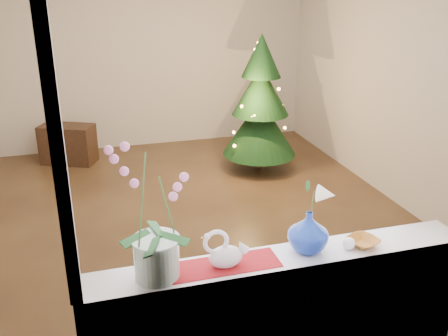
# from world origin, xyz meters

# --- Properties ---
(ground) EXTENTS (5.00, 5.00, 0.00)m
(ground) POSITION_xyz_m (0.00, 0.00, 0.00)
(ground) COLOR #362316
(ground) RESTS_ON ground
(wall_back) EXTENTS (4.50, 0.10, 2.70)m
(wall_back) POSITION_xyz_m (0.00, 2.50, 1.35)
(wall_back) COLOR beige
(wall_back) RESTS_ON ground
(wall_front) EXTENTS (4.50, 0.10, 2.70)m
(wall_front) POSITION_xyz_m (0.00, -2.50, 1.35)
(wall_front) COLOR beige
(wall_front) RESTS_ON ground
(wall_right) EXTENTS (0.10, 5.00, 2.70)m
(wall_right) POSITION_xyz_m (2.25, 0.00, 1.35)
(wall_right) COLOR beige
(wall_right) RESTS_ON ground
(windowsill) EXTENTS (2.20, 0.26, 0.04)m
(windowsill) POSITION_xyz_m (0.00, -2.37, 0.90)
(windowsill) COLOR white
(windowsill) RESTS_ON window_apron
(window_frame) EXTENTS (2.22, 0.06, 1.60)m
(window_frame) POSITION_xyz_m (0.00, -2.47, 1.70)
(window_frame) COLOR white
(window_frame) RESTS_ON windowsill
(runner) EXTENTS (0.70, 0.20, 0.01)m
(runner) POSITION_xyz_m (-0.38, -2.37, 0.92)
(runner) COLOR maroon
(runner) RESTS_ON windowsill
(orchid_pot) EXTENTS (0.31, 0.31, 0.72)m
(orchid_pot) POSITION_xyz_m (-0.68, -2.37, 1.28)
(orchid_pot) COLOR silver
(orchid_pot) RESTS_ON windowsill
(swan) EXTENTS (0.27, 0.19, 0.21)m
(swan) POSITION_xyz_m (-0.32, -2.38, 1.03)
(swan) COLOR silver
(swan) RESTS_ON windowsill
(blue_vase) EXTENTS (0.33, 0.33, 0.27)m
(blue_vase) POSITION_xyz_m (0.16, -2.35, 1.06)
(blue_vase) COLOR navy
(blue_vase) RESTS_ON windowsill
(lily) EXTENTS (0.15, 0.09, 0.20)m
(lily) POSITION_xyz_m (0.16, -2.35, 1.29)
(lily) COLOR white
(lily) RESTS_ON blue_vase
(paperweight) EXTENTS (0.09, 0.09, 0.07)m
(paperweight) POSITION_xyz_m (0.39, -2.40, 0.96)
(paperweight) COLOR white
(paperweight) RESTS_ON windowsill
(amber_dish) EXTENTS (0.19, 0.19, 0.04)m
(amber_dish) POSITION_xyz_m (0.49, -2.39, 0.94)
(amber_dish) COLOR #9F601E
(amber_dish) RESTS_ON windowsill
(xmas_tree) EXTENTS (1.21, 1.21, 1.70)m
(xmas_tree) POSITION_xyz_m (1.16, 1.13, 0.85)
(xmas_tree) COLOR black
(xmas_tree) RESTS_ON ground
(side_table) EXTENTS (0.76, 0.59, 0.51)m
(side_table) POSITION_xyz_m (-1.20, 2.02, 0.26)
(side_table) COLOR black
(side_table) RESTS_ON ground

